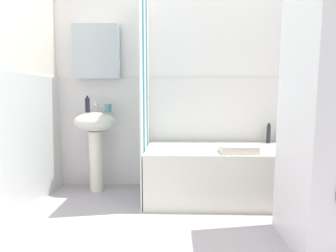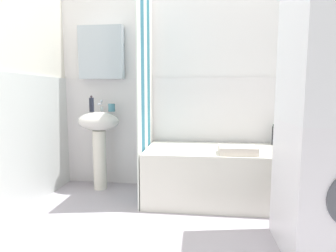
% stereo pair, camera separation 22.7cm
% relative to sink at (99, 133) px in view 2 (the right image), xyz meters
% --- Properties ---
extents(ground_plane, '(4.80, 5.60, 0.04)m').
position_rel_sink_xyz_m(ground_plane, '(1.08, -1.03, -0.63)').
color(ground_plane, '#B6ACB7').
extents(wall_back_tiled, '(3.60, 0.18, 2.40)m').
position_rel_sink_xyz_m(wall_back_tiled, '(1.02, 0.23, 0.52)').
color(wall_back_tiled, white).
rests_on(wall_back_tiled, ground_plane).
extents(wall_left_tiled, '(0.07, 1.81, 2.40)m').
position_rel_sink_xyz_m(wall_left_tiled, '(-0.49, -0.69, 0.50)').
color(wall_left_tiled, silver).
rests_on(wall_left_tiled, ground_plane).
extents(sink, '(0.44, 0.34, 0.84)m').
position_rel_sink_xyz_m(sink, '(0.00, 0.00, 0.00)').
color(sink, silver).
rests_on(sink, ground_plane).
extents(faucet, '(0.03, 0.12, 0.12)m').
position_rel_sink_xyz_m(faucet, '(-0.00, 0.08, 0.28)').
color(faucet, silver).
rests_on(faucet, sink).
extents(soap_dispenser, '(0.05, 0.05, 0.17)m').
position_rel_sink_xyz_m(soap_dispenser, '(-0.07, -0.01, 0.30)').
color(soap_dispenser, '#20222F').
rests_on(soap_dispenser, sink).
extents(toothbrush_cup, '(0.07, 0.07, 0.08)m').
position_rel_sink_xyz_m(toothbrush_cup, '(0.13, 0.06, 0.26)').
color(toothbrush_cup, teal).
rests_on(toothbrush_cup, sink).
extents(bathtub, '(1.62, 0.72, 0.50)m').
position_rel_sink_xyz_m(bathtub, '(1.36, -0.17, -0.36)').
color(bathtub, silver).
rests_on(bathtub, ground_plane).
extents(shower_curtain, '(0.01, 0.72, 2.00)m').
position_rel_sink_xyz_m(shower_curtain, '(0.54, -0.17, 0.39)').
color(shower_curtain, white).
rests_on(shower_curtain, ground_plane).
extents(body_wash_bottle, '(0.04, 0.04, 0.24)m').
position_rel_sink_xyz_m(body_wash_bottle, '(2.07, 0.12, 0.01)').
color(body_wash_bottle, '#297A5D').
rests_on(body_wash_bottle, bathtub).
extents(shampoo_bottle, '(0.04, 0.04, 0.16)m').
position_rel_sink_xyz_m(shampoo_bottle, '(1.97, 0.11, -0.04)').
color(shampoo_bottle, '#30529A').
rests_on(shampoo_bottle, bathtub).
extents(conditioner_bottle, '(0.04, 0.04, 0.21)m').
position_rel_sink_xyz_m(conditioner_bottle, '(1.82, 0.10, -0.01)').
color(conditioner_bottle, '#242428').
rests_on(conditioner_bottle, bathtub).
extents(towel_folded, '(0.32, 0.22, 0.07)m').
position_rel_sink_xyz_m(towel_folded, '(1.39, -0.38, -0.08)').
color(towel_folded, silver).
rests_on(towel_folded, bathtub).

